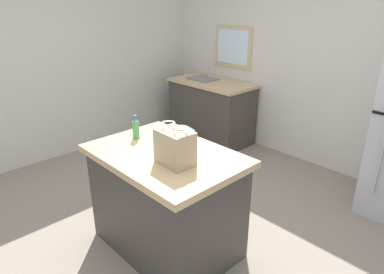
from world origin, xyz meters
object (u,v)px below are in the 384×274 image
object	(u,v)px
shopping_bag	(175,147)
bottle	(136,128)
kitchen_island	(166,201)
small_box	(185,137)

from	to	relation	value
shopping_bag	bottle	size ratio (longest dim) A/B	1.46
kitchen_island	small_box	size ratio (longest dim) A/B	9.00
kitchen_island	small_box	bearing A→B (deg)	94.04
small_box	shopping_bag	bearing A→B (deg)	-53.23
shopping_bag	bottle	bearing A→B (deg)	172.59
small_box	bottle	distance (m)	0.45
bottle	shopping_bag	bearing A→B (deg)	-7.41
shopping_bag	bottle	xyz separation A→B (m)	(-0.61, 0.08, -0.04)
kitchen_island	shopping_bag	distance (m)	0.62
kitchen_island	small_box	world-z (taller)	small_box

